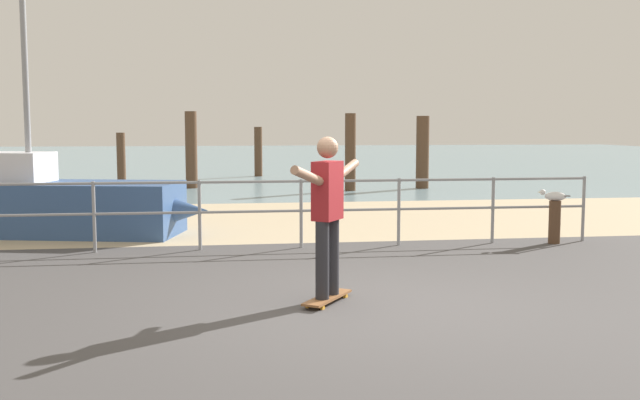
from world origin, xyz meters
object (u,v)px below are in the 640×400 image
(skateboard, at_px, (327,298))
(seagull, at_px, (554,196))
(sailboat, at_px, (57,205))
(bollard_short, at_px, (555,223))
(skateboarder, at_px, (327,207))

(skateboard, relative_size, seagull, 1.66)
(sailboat, height_order, bollard_short, sailboat)
(sailboat, xyz_separation_m, skateboarder, (3.79, -5.35, 0.50))
(sailboat, bearing_deg, seagull, -14.88)
(skateboard, relative_size, bollard_short, 1.13)
(bollard_short, bearing_deg, sailboat, 165.10)
(skateboard, bearing_deg, skateboarder, -9.46)
(sailboat, relative_size, skateboard, 6.55)
(skateboard, bearing_deg, bollard_short, 38.67)
(skateboarder, relative_size, bollard_short, 2.40)
(bollard_short, height_order, seagull, seagull)
(skateboard, height_order, bollard_short, bollard_short)
(seagull, bearing_deg, bollard_short, -23.42)
(sailboat, relative_size, seagull, 10.88)
(sailboat, xyz_separation_m, bollard_short, (7.86, -2.09, -0.18))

